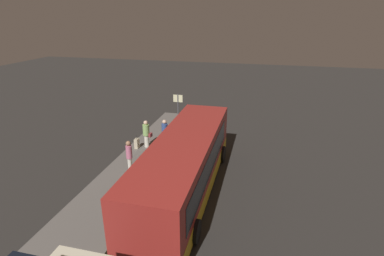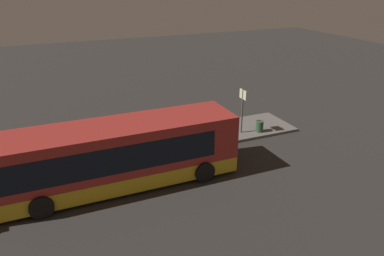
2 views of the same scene
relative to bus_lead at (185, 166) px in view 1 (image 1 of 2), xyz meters
The scene contains 9 objects.
ground 1.97m from the bus_lead, ahead, with size 80.00×80.00×0.00m, color #2B2826.
platform 3.80m from the bus_lead, 67.53° to the left, with size 20.00×3.15×0.16m.
bus_lead is the anchor object (origin of this frame).
passenger_boarding 5.34m from the bus_lead, 29.15° to the left, with size 0.64×0.50×1.80m.
passenger_waiting 3.51m from the bus_lead, 73.87° to the left, with size 0.58×0.50×1.82m.
passenger_with_bags 5.64m from the bus_lead, 41.04° to the left, with size 0.48×0.64×1.79m.
suitcase 5.85m from the bus_lead, 47.43° to the left, with size 0.37×0.23×0.88m.
sign_post 8.37m from the bus_lead, 18.46° to the left, with size 0.10×0.70×2.65m.
trash_bin 9.32m from the bus_lead, 14.51° to the left, with size 0.44×0.44×0.65m.
Camera 1 is at (-13.64, -3.50, 8.27)m, focal length 28.00 mm.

